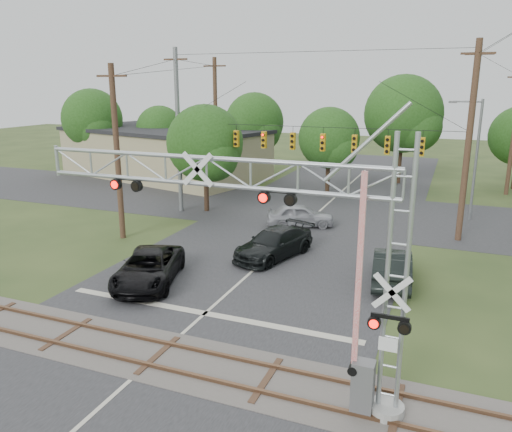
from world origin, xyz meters
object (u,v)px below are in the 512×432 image
at_px(crossing_gantry, 274,237).
at_px(commercial_building, 164,152).
at_px(pickup_black, 149,268).
at_px(streetlight, 474,154).
at_px(car_dark, 274,243).
at_px(traffic_signal_span, 321,139).
at_px(sedan_silver, 300,215).

xyz_separation_m(crossing_gantry, commercial_building, (-22.76, 30.45, -2.52)).
height_order(pickup_black, streetlight, streetlight).
relative_size(commercial_building, streetlight, 2.75).
xyz_separation_m(crossing_gantry, car_dark, (-4.08, 11.43, -4.15)).
distance_m(traffic_signal_span, car_dark, 8.53).
bearing_deg(crossing_gantry, traffic_signal_span, 100.71).
distance_m(crossing_gantry, commercial_building, 38.10).
bearing_deg(sedan_silver, crossing_gantry, 172.66).
bearing_deg(traffic_signal_span, car_dark, -94.95).
xyz_separation_m(commercial_building, streetlight, (28.47, -6.81, 2.15)).
bearing_deg(commercial_building, sedan_silver, -20.60).
bearing_deg(traffic_signal_span, crossing_gantry, -79.29).
bearing_deg(streetlight, crossing_gantry, -103.57).
height_order(crossing_gantry, sedan_silver, crossing_gantry).
distance_m(crossing_gantry, pickup_black, 10.95).
height_order(crossing_gantry, traffic_signal_span, traffic_signal_span).
bearing_deg(commercial_building, crossing_gantry, -38.92).
height_order(car_dark, sedan_silver, car_dark).
height_order(traffic_signal_span, car_dark, traffic_signal_span).
relative_size(crossing_gantry, car_dark, 2.20).
relative_size(car_dark, commercial_building, 0.24).
bearing_deg(streetlight, commercial_building, 166.56).
bearing_deg(pickup_black, sedan_silver, 54.14).
bearing_deg(crossing_gantry, sedan_silver, 104.34).
xyz_separation_m(traffic_signal_span, commercial_building, (-19.28, 12.09, -3.29)).
bearing_deg(sedan_silver, traffic_signal_span, -80.86).
height_order(commercial_building, streetlight, streetlight).
height_order(sedan_silver, streetlight, streetlight).
height_order(car_dark, streetlight, streetlight).
distance_m(pickup_black, commercial_building, 28.62).
bearing_deg(car_dark, pickup_black, -109.43).
xyz_separation_m(pickup_black, commercial_building, (-14.47, 24.64, 1.65)).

